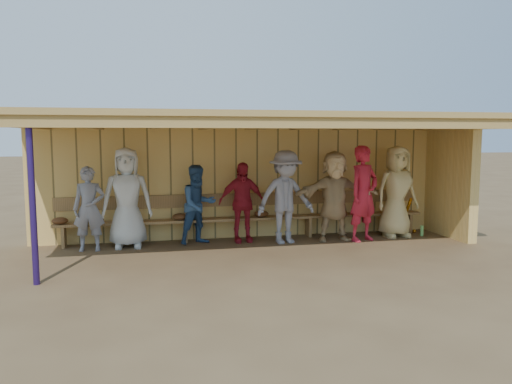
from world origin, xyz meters
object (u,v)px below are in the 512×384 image
Objects in this scene: player_e at (285,197)px; player_b at (127,198)px; player_f at (335,196)px; bench at (248,213)px; player_d at (242,202)px; player_h at (397,191)px; player_c at (198,205)px; player_g at (364,194)px; player_a at (89,209)px.

player_b is at bearing 166.09° from player_e.
player_b is at bearing -179.04° from player_f.
player_d is at bearing -121.79° from bench.
player_b is 1.05× the size of player_f.
bench is (-3.07, 0.48, -0.43)m from player_h.
player_h is (1.40, 0.08, 0.05)m from player_f.
player_b is at bearing 157.79° from player_c.
player_g is (0.55, -0.17, 0.05)m from player_f.
player_d is 0.87× the size of player_e.
player_b is 1.00× the size of player_h.
player_b is 0.99× the size of player_g.
player_a is at bearing -176.73° from player_f.
player_e is (0.82, -0.29, 0.12)m from player_d.
player_f is 1.80m from bench.
player_g is at bearing -30.18° from player_c.
player_e is 0.95× the size of player_g.
player_f is at bearing -2.68° from player_b.
player_b is 1.36m from player_c.
player_a is 2.89m from player_d.
player_f is at bearing 178.78° from player_h.
player_e is at bearing -173.54° from player_f.
player_c is 0.87m from player_d.
bench is at bearing 138.77° from player_g.
player_f is 0.95× the size of player_g.
player_e is 1.01× the size of player_f.
player_b is (0.67, 0.15, 0.17)m from player_a.
player_g is (4.62, -0.42, 0.01)m from player_b.
player_d is at bearing 172.37° from player_h.
player_e is 0.95m from bench.
bench is at bearing 8.31° from player_b.
player_h is at bearing -0.95° from player_b.
player_e is 0.24× the size of bench.
player_h is at bearing 7.73° from player_f.
player_a is 0.81× the size of player_g.
player_h reaches higher than player_c.
player_f is (2.72, -0.26, 0.13)m from player_c.
player_e is at bearing -4.56° from player_b.
player_f is (4.07, -0.25, -0.04)m from player_b.
player_b is 4.64m from player_g.
player_h is at bearing -8.90° from bench.
player_g reaches higher than player_a.
bench is (3.07, 0.47, -0.26)m from player_a.
player_h reaches higher than player_d.
player_d is at bearing 1.08° from player_b.
player_b is 4.08m from player_f.
player_d is 0.84× the size of player_h.
player_c is 0.81× the size of player_h.
player_d is 0.83× the size of player_g.
player_e is at bearing 178.24° from player_h.
player_b is 3.04m from player_e.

